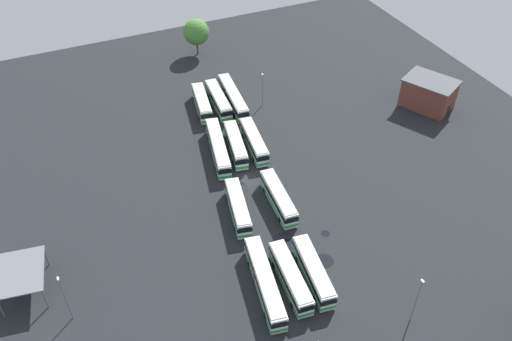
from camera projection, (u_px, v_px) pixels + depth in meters
ground_plane at (247, 179)px, 99.44m from camera, size 130.36×130.36×0.00m
bus_row0_slot0 at (202, 103)px, 115.47m from camera, size 12.17×4.47×3.40m
bus_row0_slot1 at (218, 100)px, 116.35m from camera, size 13.09×3.61×3.40m
bus_row0_slot2 at (233, 97)px, 117.16m from camera, size 15.96×4.10×3.40m
bus_row1_slot0 at (218, 147)px, 103.76m from camera, size 15.96×5.64×3.40m
bus_row1_slot1 at (236, 145)px, 104.43m from camera, size 12.51×4.79×3.40m
bus_row1_slot2 at (254, 141)px, 105.21m from camera, size 12.74×4.15×3.40m
bus_row2_slot0 at (238, 207)px, 91.29m from camera, size 12.16×4.84×3.40m
bus_row2_slot2 at (278, 198)px, 93.04m from camera, size 12.62×3.59×3.40m
bus_row3_slot0 at (265, 282)px, 79.41m from camera, size 15.98×5.15×3.40m
bus_row3_slot1 at (290, 277)px, 80.02m from camera, size 12.73×3.71×3.40m
bus_row3_slot2 at (313, 271)px, 80.88m from camera, size 12.66×4.19×3.40m
depot_building at (429, 93)px, 115.73m from camera, size 12.95×11.65×6.43m
maintenance_shelter at (20, 273)px, 77.91m from camera, size 9.57×7.82×4.24m
lamp_post_by_building at (262, 89)px, 115.06m from camera, size 0.56×0.28×7.90m
lamp_post_near_entrance at (65, 297)px, 73.57m from camera, size 0.56×0.28×9.03m
lamp_post_far_corner at (417, 299)px, 73.43m from camera, size 0.56×0.28×8.87m
tree_east_edge at (196, 32)px, 131.68m from camera, size 6.35×6.35×9.14m
puddle_near_shelter at (324, 261)px, 84.73m from camera, size 3.01×3.01×0.01m
puddle_between_rows at (285, 242)px, 87.76m from camera, size 4.34×4.34×0.01m
puddle_back_corner at (237, 189)px, 97.43m from camera, size 4.13×4.13×0.01m
puddle_front_lane at (325, 234)px, 89.15m from camera, size 1.49×1.49×0.01m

